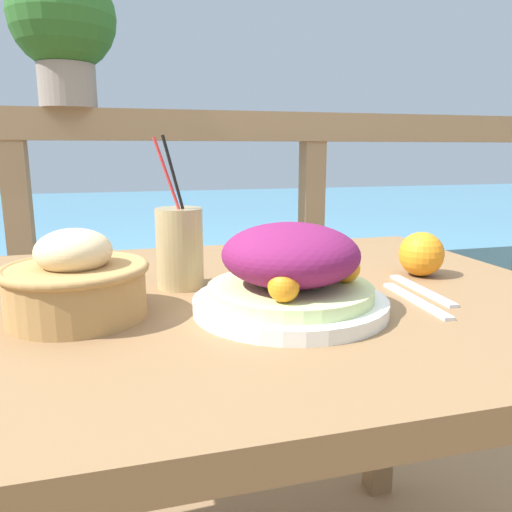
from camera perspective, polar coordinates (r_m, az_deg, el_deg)
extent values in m
cube|color=olive|center=(0.80, -2.43, -5.68)|extent=(1.08, 0.82, 0.04)
cube|color=olive|center=(1.40, 14.27, -13.39)|extent=(0.06, 0.06, 0.66)
cube|color=#937551|center=(1.58, -9.44, 14.49)|extent=(2.80, 0.08, 0.09)
cube|color=#937551|center=(1.66, -24.65, -4.75)|extent=(0.07, 0.07, 0.95)
cube|color=#937551|center=(1.75, 6.16, -2.87)|extent=(0.07, 0.07, 0.95)
cube|color=teal|center=(4.14, -12.68, 1.96)|extent=(12.00, 4.00, 0.44)
cylinder|color=white|center=(0.71, 3.89, -5.48)|extent=(0.27, 0.27, 0.02)
cylinder|color=#C6DB8E|center=(0.70, 3.91, -4.01)|extent=(0.23, 0.23, 0.02)
ellipsoid|color=#72194C|center=(0.69, 3.98, 0.18)|extent=(0.19, 0.19, 0.09)
sphere|color=orange|center=(0.72, 10.26, -1.43)|extent=(0.04, 0.04, 0.04)
sphere|color=orange|center=(0.75, -0.89, -0.71)|extent=(0.04, 0.04, 0.04)
sphere|color=orange|center=(0.62, 3.18, -3.49)|extent=(0.04, 0.04, 0.04)
cylinder|color=tan|center=(0.83, -8.70, 0.89)|extent=(0.08, 0.08, 0.13)
cylinder|color=red|center=(0.80, -8.97, 5.78)|extent=(0.07, 0.02, 0.21)
cylinder|color=black|center=(0.80, -8.51, 5.91)|extent=(0.06, 0.02, 0.21)
cylinder|color=#AD7F47|center=(0.71, -19.80, -3.89)|extent=(0.18, 0.18, 0.07)
torus|color=#AD7F47|center=(0.71, -19.98, -1.39)|extent=(0.19, 0.19, 0.01)
ellipsoid|color=beige|center=(0.70, -20.12, 0.52)|extent=(0.10, 0.10, 0.06)
cylinder|color=gray|center=(1.59, -20.74, 17.69)|extent=(0.16, 0.16, 0.12)
sphere|color=#285B23|center=(1.62, -21.27, 24.13)|extent=(0.29, 0.29, 0.29)
cube|color=silver|center=(0.79, 17.76, -4.81)|extent=(0.03, 0.18, 0.00)
cube|color=silver|center=(0.85, 18.36, -3.69)|extent=(0.02, 0.18, 0.00)
sphere|color=orange|center=(0.94, 18.37, 0.21)|extent=(0.08, 0.08, 0.08)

